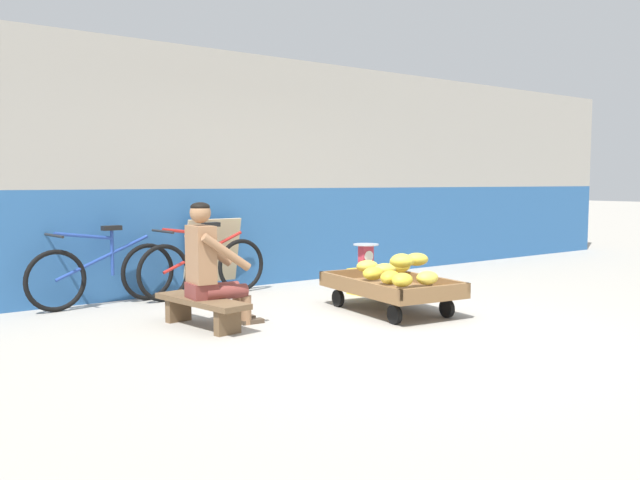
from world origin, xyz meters
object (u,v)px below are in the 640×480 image
bicycle_near_left (103,273)px  bicycle_far_left (204,266)px  weighing_scale (366,256)px  low_bench (202,306)px  vendor_seated (210,265)px  banana_cart (390,289)px  sign_board (212,255)px  plastic_crate (366,281)px

bicycle_near_left → bicycle_far_left: 1.12m
weighing_scale → bicycle_near_left: (-2.74, 1.10, -0.10)m
low_bench → bicycle_far_left: bearing=62.2°
weighing_scale → low_bench: bearing=-168.3°
vendor_seated → low_bench: bearing=175.2°
banana_cart → low_bench: 1.94m
low_bench → sign_board: size_ratio=1.28×
banana_cart → sign_board: sign_board is taller
weighing_scale → bicycle_far_left: (-1.63, 0.97, -0.10)m
banana_cart → weighing_scale: (0.53, 0.99, 0.21)m
bicycle_near_left → banana_cart: bearing=-43.3°
plastic_crate → sign_board: 1.87m
sign_board → low_bench: bearing=-120.6°
vendor_seated → bicycle_far_left: size_ratio=0.69×
vendor_seated → sign_board: bearing=61.7°
banana_cart → bicycle_far_left: 2.25m
low_bench → banana_cart: bearing=-14.7°
vendor_seated → bicycle_far_left: 1.64m
low_bench → weighing_scale: weighing_scale is taller
weighing_scale → sign_board: sign_board is taller
vendor_seated → bicycle_far_left: bearing=65.0°
vendor_seated → sign_board: vendor_seated is taller
banana_cart → plastic_crate: size_ratio=4.26×
vendor_seated → plastic_crate: bearing=12.4°
plastic_crate → bicycle_far_left: 1.90m
sign_board → weighing_scale: bearing=-42.1°
vendor_seated → sign_board: size_ratio=1.29×
banana_cart → sign_board: 2.39m
plastic_crate → vendor_seated: bearing=-167.6°
vendor_seated → bicycle_far_left: vendor_seated is taller
banana_cart → vendor_seated: bearing=164.8°
low_bench → plastic_crate: size_ratio=3.14×
low_bench → weighing_scale: (2.40, 0.50, 0.25)m
banana_cart → weighing_scale: bearing=61.9°
banana_cart → bicycle_far_left: bicycle_far_left is taller
sign_board → bicycle_far_left: bearing=-133.1°
vendor_seated → bicycle_near_left: size_ratio=0.69×
vendor_seated → plastic_crate: 2.41m
vendor_seated → bicycle_far_left: (0.69, 1.48, -0.21)m
banana_cart → sign_board: size_ratio=1.73×
weighing_scale → bicycle_near_left: bicycle_near_left is taller
vendor_seated → weighing_scale: 2.37m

